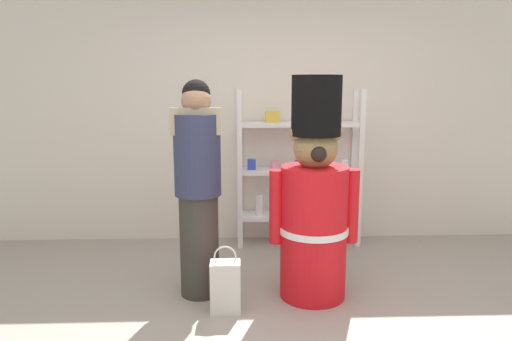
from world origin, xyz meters
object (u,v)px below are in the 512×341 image
object	(u,v)px
teddy_bear_guard	(314,204)
person_shopper	(198,187)
merchandise_shelf	(298,168)
shopping_bag	(225,286)

from	to	relation	value
teddy_bear_guard	person_shopper	distance (m)	0.90
merchandise_shelf	teddy_bear_guard	size ratio (longest dim) A/B	0.93
teddy_bear_guard	shopping_bag	bearing A→B (deg)	-160.51
merchandise_shelf	teddy_bear_guard	distance (m)	1.28
merchandise_shelf	shopping_bag	size ratio (longest dim) A/B	3.17
person_shopper	shopping_bag	xyz separation A→B (m)	(0.21, -0.31, -0.67)
merchandise_shelf	teddy_bear_guard	world-z (taller)	teddy_bear_guard
person_shopper	shopping_bag	world-z (taller)	person_shopper
merchandise_shelf	shopping_bag	world-z (taller)	merchandise_shelf
merchandise_shelf	teddy_bear_guard	xyz separation A→B (m)	(-0.04, -1.28, -0.05)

